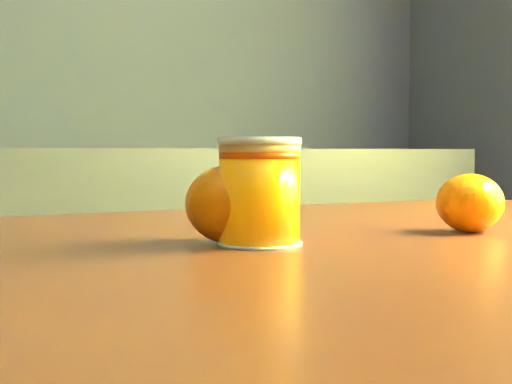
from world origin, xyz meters
name	(u,v)px	position (x,y,z in m)	size (l,w,h in m)	color
table	(354,353)	(0.86, 0.31, 0.71)	(1.21, 0.95, 0.81)	#622D18
juice_glass	(260,192)	(0.76, 0.29, 0.86)	(0.07, 0.07, 0.09)	orange
orange_front	(230,204)	(0.74, 0.31, 0.85)	(0.07, 0.07, 0.07)	orange
orange_back	(470,203)	(0.99, 0.32, 0.84)	(0.06, 0.06, 0.06)	orange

